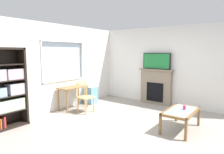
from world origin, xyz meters
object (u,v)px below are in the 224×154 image
Objects in this scene: wooden_chair at (85,97)px; sippy_cup at (184,107)px; bookshelf at (5,91)px; plastic_drawer_unit at (90,95)px; desk_under_window at (73,90)px; tv at (156,61)px; fireplace at (156,86)px; coffee_table at (181,113)px.

wooden_chair is 2.76m from sippy_cup.
bookshelf is 3.24× the size of plastic_drawer_unit.
plastic_drawer_unit is 6.39× the size of sippy_cup.
bookshelf is 4.14m from sippy_cup.
desk_under_window is (1.98, -0.11, -0.28)m from bookshelf.
desk_under_window is 0.88m from plastic_drawer_unit.
bookshelf reaches higher than tv.
fireplace is 2.29m from coffee_table.
desk_under_window is 0.78× the size of fireplace.
bookshelf reaches higher than wooden_chair.
tv is 2.51m from coffee_table.
bookshelf reaches higher than coffee_table.
plastic_drawer_unit is (0.83, 0.05, -0.30)m from desk_under_window.
plastic_drawer_unit is at bearing 83.18° from sippy_cup.
plastic_drawer_unit is at bearing -1.20° from bookshelf.
plastic_drawer_unit is 3.29m from coffee_table.
desk_under_window is 10.24× the size of sippy_cup.
desk_under_window is 2.88m from tv.
plastic_drawer_unit is (0.84, 0.56, -0.18)m from wooden_chair.
fireplace is at bearing 0.00° from tv.
plastic_drawer_unit is 3.32m from sippy_cup.
bookshelf is at bearing 125.75° from sippy_cup.
bookshelf is at bearing 155.10° from tv.
plastic_drawer_unit is 0.60× the size of tv.
bookshelf reaches higher than plastic_drawer_unit.
bookshelf is 1.57× the size of fireplace.
bookshelf is at bearing 124.81° from coffee_table.
tv reaches higher than sippy_cup.
bookshelf is 2.86m from plastic_drawer_unit.
coffee_table is at bearing -141.65° from fireplace.
desk_under_window is at bearing 88.16° from wooden_chair.
sippy_cup is (0.45, -2.73, 0.04)m from wooden_chair.
bookshelf is 4.52m from fireplace.
bookshelf is at bearing 176.86° from desk_under_window.
desk_under_window reaches higher than plastic_drawer_unit.
desk_under_window is 3.27m from sippy_cup.
wooden_chair is at bearing -146.19° from plastic_drawer_unit.
tv is 10.59× the size of sippy_cup.
bookshelf is 2.10m from wooden_chair.
sippy_cup is at bearing -138.78° from tv.
fireplace reaches higher than desk_under_window.
desk_under_window is 2.76m from fireplace.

